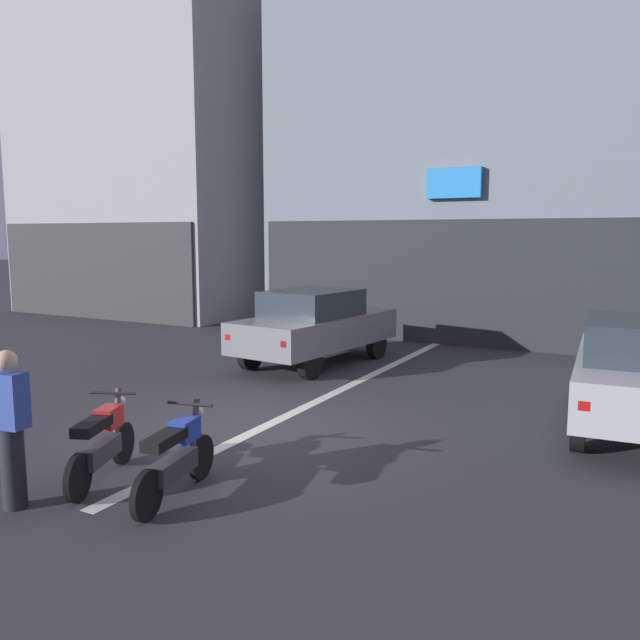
% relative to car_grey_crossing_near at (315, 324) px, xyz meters
% --- Properties ---
extents(ground_plane, '(120.00, 120.00, 0.00)m').
position_rel_car_grey_crossing_near_xyz_m(ground_plane, '(1.53, -4.69, -0.89)').
color(ground_plane, '#333338').
extents(lane_centre_line, '(0.20, 18.00, 0.01)m').
position_rel_car_grey_crossing_near_xyz_m(lane_centre_line, '(1.53, 1.31, -0.88)').
color(lane_centre_line, silver).
rests_on(lane_centre_line, ground).
extents(building_corner_left, '(8.85, 8.74, 18.86)m').
position_rel_car_grey_crossing_near_xyz_m(building_corner_left, '(-10.22, 7.55, 8.53)').
color(building_corner_left, '#9E9EA3').
rests_on(building_corner_left, ground).
extents(building_mid_block, '(10.62, 7.54, 10.93)m').
position_rel_car_grey_crossing_near_xyz_m(building_mid_block, '(1.48, 7.54, 4.56)').
color(building_mid_block, gray).
rests_on(building_mid_block, ground).
extents(car_grey_crossing_near, '(2.22, 4.28, 1.64)m').
position_rel_car_grey_crossing_near_xyz_m(car_grey_crossing_near, '(0.00, 0.00, 0.00)').
color(car_grey_crossing_near, black).
rests_on(car_grey_crossing_near, ground).
extents(motorcycle_red_row_leftmost, '(0.73, 1.58, 0.98)m').
position_rel_car_grey_crossing_near_xyz_m(motorcycle_red_row_leftmost, '(1.03, -6.98, -0.43)').
color(motorcycle_red_row_leftmost, black).
rests_on(motorcycle_red_row_leftmost, ground).
extents(motorcycle_blue_row_left_mid, '(0.55, 1.65, 0.98)m').
position_rel_car_grey_crossing_near_xyz_m(motorcycle_blue_row_left_mid, '(2.10, -6.95, -0.43)').
color(motorcycle_blue_row_left_mid, black).
rests_on(motorcycle_blue_row_left_mid, ground).
extents(person_by_motorcycles, '(0.38, 0.26, 1.67)m').
position_rel_car_grey_crossing_near_xyz_m(person_by_motorcycles, '(0.78, -7.95, -0.03)').
color(person_by_motorcycles, '#23232D').
rests_on(person_by_motorcycles, ground).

